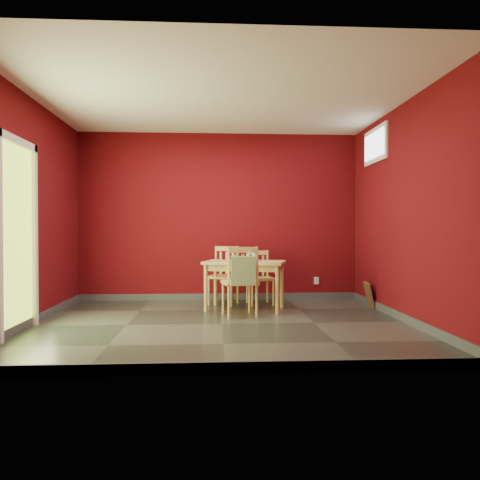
{
  "coord_description": "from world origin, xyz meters",
  "views": [
    {
      "loc": [
        -0.11,
        -5.6,
        1.11
      ],
      "look_at": [
        0.25,
        0.45,
        1.0
      ],
      "focal_mm": 35.0,
      "sensor_mm": 36.0,
      "label": 1
    }
  ],
  "objects": [
    {
      "name": "room_shell",
      "position": [
        0.0,
        0.0,
        0.05
      ],
      "size": [
        4.5,
        4.5,
        4.5
      ],
      "color": "#56080E",
      "rests_on": "ground"
    },
    {
      "name": "ground",
      "position": [
        0.0,
        0.0,
        0.0
      ],
      "size": [
        4.5,
        4.5,
        0.0
      ],
      "primitive_type": "plane",
      "color": "#2D342D",
      "rests_on": "ground"
    },
    {
      "name": "tote_bag",
      "position": [
        0.28,
        0.26,
        0.62
      ],
      "size": [
        0.31,
        0.18,
        0.43
      ],
      "color": "#7B925D",
      "rests_on": "chair_near"
    },
    {
      "name": "doorway",
      "position": [
        -2.23,
        -0.4,
        1.12
      ],
      "size": [
        0.06,
        1.01,
        2.13
      ],
      "color": "#B7D838",
      "rests_on": "ground"
    },
    {
      "name": "chair_near",
      "position": [
        0.26,
        0.48,
        0.47
      ],
      "size": [
        0.5,
        0.5,
        0.92
      ],
      "color": "tan",
      "rests_on": "ground"
    },
    {
      "name": "outlet_plate",
      "position": [
        1.6,
        1.99,
        0.3
      ],
      "size": [
        0.08,
        0.02,
        0.12
      ],
      "primitive_type": "cube",
      "color": "silver",
      "rests_on": "room_shell"
    },
    {
      "name": "cat",
      "position": [
        0.46,
        1.0,
        0.78
      ],
      "size": [
        0.19,
        0.36,
        0.18
      ],
      "primitive_type": null,
      "rotation": [
        0.0,
        0.0,
        -0.01
      ],
      "color": "slate",
      "rests_on": "table_runner"
    },
    {
      "name": "window",
      "position": [
        2.23,
        1.0,
        2.35
      ],
      "size": [
        0.05,
        0.9,
        0.5
      ],
      "color": "white",
      "rests_on": "room_shell"
    },
    {
      "name": "chair_far_left",
      "position": [
        0.07,
        1.55,
        0.45
      ],
      "size": [
        0.52,
        0.52,
        0.88
      ],
      "color": "tan",
      "rests_on": "ground"
    },
    {
      "name": "table_runner",
      "position": [
        0.35,
        0.9,
        0.65
      ],
      "size": [
        0.43,
        0.66,
        0.3
      ],
      "color": "#AF752D",
      "rests_on": "dining_table"
    },
    {
      "name": "picture_frame",
      "position": [
        2.19,
        1.14,
        0.18
      ],
      "size": [
        0.18,
        0.38,
        0.36
      ],
      "color": "brown",
      "rests_on": "ground"
    },
    {
      "name": "chair_far_right",
      "position": [
        0.61,
        1.51,
        0.42
      ],
      "size": [
        0.44,
        0.44,
        0.82
      ],
      "color": "tan",
      "rests_on": "ground"
    },
    {
      "name": "dining_table",
      "position": [
        0.35,
        1.0,
        0.61
      ],
      "size": [
        1.24,
        0.91,
        0.69
      ],
      "color": "tan",
      "rests_on": "ground"
    }
  ]
}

